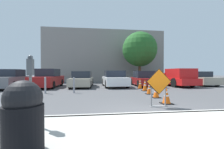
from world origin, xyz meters
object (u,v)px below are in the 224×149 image
Objects in this scene: parked_car_sixth at (199,79)px; traffic_cone_third at (149,89)px; traffic_cone_nearest at (166,96)px; traffic_cone_second at (156,92)px; parked_car_second at (48,79)px; parking_meter at (30,77)px; pickup_truck at (174,78)px; trash_bin at (24,117)px; road_closed_sign at (159,85)px; parked_car_fourth at (114,79)px; parked_car_third at (82,80)px; parked_car_nearest at (9,79)px; traffic_cone_fourth at (145,85)px; bollard_nearest at (74,85)px; parked_car_fifth at (144,79)px; bollard_second at (45,85)px; traffic_cone_fifth at (140,84)px.

traffic_cone_third is at bearing 39.95° from parked_car_sixth.
traffic_cone_nearest is 11.05m from parked_car_sixth.
parked_car_second is (-7.07, 6.33, 0.43)m from traffic_cone_second.
pickup_truck is at bearing 47.35° from parking_meter.
parked_car_second is at bearing 104.27° from trash_bin.
traffic_cone_third is 6.62m from pickup_truck.
parked_car_fourth reaches higher than road_closed_sign.
parked_car_third is at bearing 116.94° from traffic_cone_nearest.
road_closed_sign reaches higher than parked_car_third.
parked_car_nearest is 4.42× the size of trash_bin.
parked_car_second is at bearing 4.86° from parked_car_sixth.
trash_bin is at bearing 73.76° from parked_car_fourth.
parked_car_sixth is 4.04× the size of trash_bin.
bollard_nearest reaches higher than traffic_cone_fourth.
parked_car_nearest is 1.09× the size of parked_car_sixth.
parked_car_sixth is (14.49, 0.23, -0.09)m from parked_car_second.
traffic_cone_second is 6.19m from parked_car_fourth.
parked_car_fifth is 8.72m from bollard_second.
parked_car_fifth is at bearing 62.92° from trash_bin.
parked_car_sixth is (17.39, 0.68, -0.07)m from parked_car_nearest.
traffic_cone_third is 9.03m from parked_car_sixth.
parked_car_nearest is at bearing -2.35° from pickup_truck.
traffic_cone_fifth is (0.48, 4.09, 0.11)m from traffic_cone_second.
traffic_cone_fifth reaches higher than traffic_cone_nearest.
road_closed_sign is at bearing 76.32° from parked_car_fifth.
traffic_cone_fourth is 0.20× the size of parked_car_fourth.
parked_car_second reaches higher than traffic_cone_third.
road_closed_sign reaches higher than bollard_second.
road_closed_sign is 0.35× the size of parked_car_fifth.
road_closed_sign is 0.34× the size of parked_car_sixth.
bollard_nearest is at bearing 89.93° from parked_car_third.
parked_car_fourth reaches higher than traffic_cone_third.
parked_car_fifth is (1.51, 5.12, 0.32)m from traffic_cone_third.
bollard_second is at bearing 147.38° from traffic_cone_nearest.
traffic_cone_nearest is 10.40m from parked_car_second.
parked_car_nearest is at bearing 137.48° from bollard_second.
trash_bin is (2.88, -11.33, -0.06)m from parked_car_second.
traffic_cone_second is 0.15× the size of parked_car_fourth.
traffic_cone_fifth is 10.23m from trash_bin.
parked_car_nearest is at bearing 143.15° from traffic_cone_nearest.
parked_car_fifth reaches higher than parked_car_sixth.
traffic_cone_fifth is at bearing 78.58° from road_closed_sign.
parked_car_sixth is at bearing 40.64° from parking_meter.
trash_bin reaches higher than traffic_cone_fourth.
parked_car_third is at bearing 2.09° from parked_car_fifth.
parked_car_fourth reaches higher than traffic_cone_nearest.
parked_car_fifth reaches higher than parked_car_third.
parked_car_nearest reaches higher than bollard_nearest.
parked_car_second reaches higher than road_closed_sign.
traffic_cone_fourth is 0.18× the size of parked_car_third.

